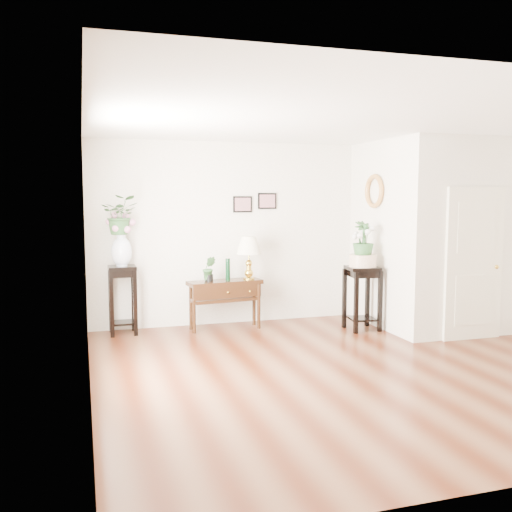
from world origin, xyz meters
name	(u,v)px	position (x,y,z in m)	size (l,w,h in m)	color
floor	(361,368)	(0.00, 0.00, 0.00)	(6.00, 5.50, 0.02)	brown
ceiling	(366,121)	(0.00, 0.00, 2.80)	(6.00, 5.50, 0.02)	white
wall_back	(282,233)	(0.00, 2.75, 1.40)	(6.00, 0.02, 2.80)	white
wall_left	(86,255)	(-3.00, 0.00, 1.40)	(0.02, 5.50, 2.80)	white
partition	(432,234)	(2.10, 1.77, 1.40)	(1.80, 1.95, 2.80)	white
door	(474,264)	(2.10, 0.78, 1.05)	(0.90, 0.05, 2.10)	beige
art_print_left	(243,204)	(-0.65, 2.73, 1.85)	(0.30, 0.02, 0.25)	black
art_print_right	(267,201)	(-0.25, 2.73, 1.90)	(0.30, 0.02, 0.25)	black
wall_ornament	(374,191)	(1.16, 1.90, 2.05)	(0.51, 0.51, 0.07)	#B78B48
console_table	(225,305)	(-1.03, 2.35, 0.37)	(1.10, 0.37, 0.73)	#311B0F
table_lamp	(249,256)	(-0.66, 2.35, 1.08)	(0.38, 0.38, 0.66)	gold
green_vase	(228,269)	(-0.99, 2.35, 0.90)	(0.07, 0.07, 0.33)	black
potted_plant	(209,269)	(-1.27, 2.35, 0.91)	(0.19, 0.15, 0.35)	#2C592B
plant_stand_a	(123,300)	(-2.51, 2.48, 0.49)	(0.38, 0.38, 0.99)	black
porcelain_vase	(121,250)	(-2.51, 2.48, 1.21)	(0.29, 0.29, 0.50)	white
lily_arrangement	(121,218)	(-2.51, 2.48, 1.67)	(0.50, 0.44, 0.56)	#2C592B
plant_stand_b	(362,298)	(0.90, 1.72, 0.47)	(0.45, 0.45, 0.95)	black
ceramic_bowl	(363,261)	(0.90, 1.72, 1.03)	(0.40, 0.40, 0.18)	beige
narcissus	(363,240)	(0.90, 1.72, 1.34)	(0.31, 0.31, 0.55)	#2C592B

